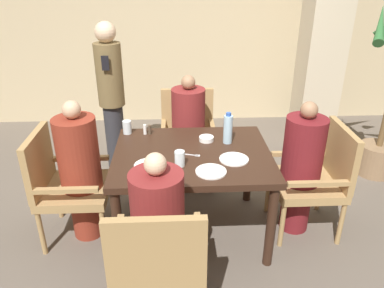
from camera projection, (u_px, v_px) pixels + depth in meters
The scene contains 24 objects.
ground_plane at pixel (192, 229), 3.22m from camera, with size 16.00×16.00×0.00m, color #60564C.
wall_back at pixel (183, 20), 4.94m from camera, with size 8.00×0.06×2.80m.
pillar_stone at pixel (324, 34), 4.23m from camera, with size 0.44×0.44×2.70m.
dining_table at pixel (192, 163), 2.94m from camera, with size 1.22×0.99×0.74m.
chair_left_side at pixel (64, 182), 2.96m from camera, with size 0.54×0.54×0.92m.
diner_in_left_chair at pixel (80, 170), 2.92m from camera, with size 0.32×0.32×1.18m.
chair_far_side at pixel (188, 133), 3.81m from camera, with size 0.54×0.54×0.92m.
diner_in_far_chair at pixel (188, 131), 3.65m from camera, with size 0.32×0.32×1.15m.
chair_right_side at pixel (317, 175), 3.05m from camera, with size 0.54×0.54×0.92m.
diner_in_right_chair at pixel (301, 167), 3.01m from camera, with size 0.32×0.32×1.14m.
chair_near_corner at pixel (158, 259), 2.18m from camera, with size 0.54×0.54×0.92m.
diner_in_near_chair at pixel (159, 234), 2.27m from camera, with size 0.32×0.32×1.13m.
standing_host at pixel (111, 95), 3.85m from camera, with size 0.27×0.30×1.58m.
plate_main_left at pixel (211, 171), 2.62m from camera, with size 0.22×0.22×0.01m.
plate_main_right at pixel (234, 159), 2.79m from camera, with size 0.22×0.22×0.01m.
plate_dessert_center at pixel (149, 165), 2.70m from camera, with size 0.22×0.22×0.01m.
teacup_with_saucer at pixel (173, 177), 2.52m from camera, with size 0.13×0.13×0.06m.
bowl_small at pixel (206, 139), 3.09m from camera, with size 0.12×0.12×0.04m.
water_bottle at pixel (228, 129), 3.01m from camera, with size 0.07×0.07×0.26m.
glass_tall_near at pixel (180, 158), 2.69m from camera, with size 0.07×0.07×0.11m.
glass_tall_mid at pixel (127, 127), 3.21m from camera, with size 0.07×0.07×0.11m.
salt_shaker at pixel (145, 129), 3.20m from camera, with size 0.03×0.03×0.09m.
pepper_shaker at pixel (150, 130), 3.20m from camera, with size 0.03×0.03×0.08m.
fork_beside_plate at pixel (190, 155), 2.86m from camera, with size 0.20×0.07×0.00m.
Camera 1 is at (-0.13, -2.58, 2.06)m, focal length 35.00 mm.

